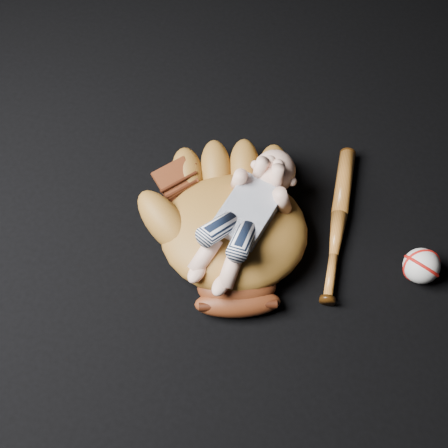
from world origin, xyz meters
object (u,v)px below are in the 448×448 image
object	(u,v)px
baseball_glove	(234,228)
baseball_bat	(338,223)
newborn_baby	(242,219)
baseball	(421,266)

from	to	relation	value
baseball_glove	baseball_bat	xyz separation A→B (m)	(0.24, 0.11, -0.06)
baseball_glove	newborn_baby	bearing A→B (deg)	-32.60
baseball_glove	baseball	xyz separation A→B (m)	(0.44, 0.03, -0.04)
baseball_glove	baseball	bearing A→B (deg)	-13.23
baseball	newborn_baby	bearing A→B (deg)	-175.08
newborn_baby	baseball_bat	xyz separation A→B (m)	(0.22, 0.12, -0.11)
newborn_baby	baseball_bat	world-z (taller)	newborn_baby
baseball_bat	baseball	bearing A→B (deg)	-21.56
newborn_baby	baseball	world-z (taller)	newborn_baby
baseball_glove	newborn_baby	size ratio (longest dim) A/B	1.30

